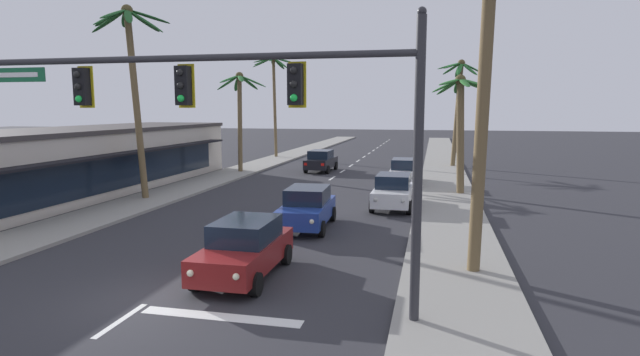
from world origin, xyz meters
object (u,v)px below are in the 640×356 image
object	(u,v)px
sedan_lead_at_stop_bar	(245,248)
sedan_third_in_queue	(307,207)
sedan_parked_nearest_kerb	(404,172)
palm_right_third	(459,93)
sedan_oncoming_far	(321,161)
palm_left_third	(240,101)
traffic_signal_mast	(254,106)
palm_right_nearest	(488,32)
sedan_parked_mid_kerb	(393,191)
palm_left_farthest	(274,79)
palm_right_second	(460,113)
palm_left_second	(131,60)
storefront_strip_left	(84,160)

from	to	relation	value
sedan_lead_at_stop_bar	sedan_third_in_queue	distance (m)	6.42
sedan_parked_nearest_kerb	palm_right_third	xyz separation A→B (m)	(3.68, 10.98, 5.37)
sedan_oncoming_far	palm_left_third	distance (m)	7.76
traffic_signal_mast	sedan_oncoming_far	bearing A→B (deg)	99.43
traffic_signal_mast	palm_right_third	distance (m)	33.37
sedan_third_in_queue	sedan_parked_nearest_kerb	world-z (taller)	same
sedan_parked_nearest_kerb	palm_right_nearest	world-z (taller)	palm_right_nearest
sedan_oncoming_far	palm_right_nearest	bearing A→B (deg)	-66.89
sedan_parked_mid_kerb	palm_left_farthest	bearing A→B (deg)	120.20
palm_left_farthest	traffic_signal_mast	bearing A→B (deg)	-72.83
palm_right_second	palm_left_farthest	bearing A→B (deg)	131.84
sedan_parked_nearest_kerb	palm_left_second	bearing A→B (deg)	-147.48
traffic_signal_mast	palm_left_second	bearing A→B (deg)	131.45
storefront_strip_left	palm_left_second	bearing A→B (deg)	-20.46
sedan_oncoming_far	palm_right_third	distance (m)	12.92
sedan_parked_nearest_kerb	palm_right_nearest	bearing A→B (deg)	-79.77
palm_left_second	storefront_strip_left	xyz separation A→B (m)	(-4.57, 1.70, -5.53)
sedan_oncoming_far	palm_left_third	bearing A→B (deg)	-158.11
sedan_parked_nearest_kerb	palm_left_farthest	bearing A→B (deg)	131.54
palm_left_second	storefront_strip_left	bearing A→B (deg)	159.54
sedan_parked_mid_kerb	palm_left_third	size ratio (longest dim) A/B	0.58
traffic_signal_mast	sedan_oncoming_far	distance (m)	28.26
sedan_lead_at_stop_bar	palm_right_second	distance (m)	17.78
traffic_signal_mast	palm_left_third	bearing A→B (deg)	112.34
palm_left_third	storefront_strip_left	xyz separation A→B (m)	(-5.72, -10.50, -3.57)
palm_right_second	palm_right_third	xyz separation A→B (m)	(0.46, 14.41, 1.57)
sedan_oncoming_far	storefront_strip_left	xyz separation A→B (m)	(-11.51, -12.83, 1.05)
sedan_lead_at_stop_bar	palm_left_third	xyz separation A→B (m)	(-9.13, 22.86, 4.61)
sedan_oncoming_far	sedan_parked_nearest_kerb	size ratio (longest dim) A/B	1.01
traffic_signal_mast	palm_left_farthest	bearing A→B (deg)	107.17
palm_left_farthest	palm_right_nearest	distance (m)	37.52
palm_left_second	palm_right_nearest	distance (m)	19.25
sedan_lead_at_stop_bar	palm_right_third	distance (m)	31.72
palm_right_third	palm_right_second	bearing A→B (deg)	-91.84
palm_right_nearest	palm_right_third	world-z (taller)	palm_right_nearest
sedan_oncoming_far	palm_right_third	size ratio (longest dim) A/B	0.50
traffic_signal_mast	palm_right_nearest	xyz separation A→B (m)	(5.47, 4.02, 2.07)
sedan_parked_mid_kerb	palm_right_third	xyz separation A→B (m)	(3.77, 18.97, 5.37)
sedan_parked_nearest_kerb	palm_right_third	size ratio (longest dim) A/B	0.50
palm_left_second	storefront_strip_left	world-z (taller)	palm_left_second
sedan_oncoming_far	traffic_signal_mast	bearing A→B (deg)	-80.57
palm_right_nearest	sedan_third_in_queue	bearing A→B (deg)	143.43
palm_right_nearest	palm_right_second	bearing A→B (deg)	89.99
sedan_third_in_queue	palm_left_farthest	xyz separation A→B (m)	(-10.60, 28.64, 6.94)
sedan_third_in_queue	sedan_parked_mid_kerb	world-z (taller)	same
sedan_parked_mid_kerb	palm_right_nearest	distance (m)	12.07
palm_right_second	sedan_oncoming_far	bearing A→B (deg)	137.63
sedan_parked_mid_kerb	palm_left_farthest	size ratio (longest dim) A/B	0.44
traffic_signal_mast	palm_right_third	bearing A→B (deg)	79.74
traffic_signal_mast	palm_left_third	size ratio (longest dim) A/B	1.48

